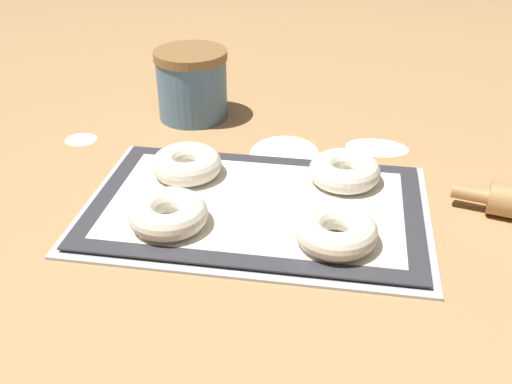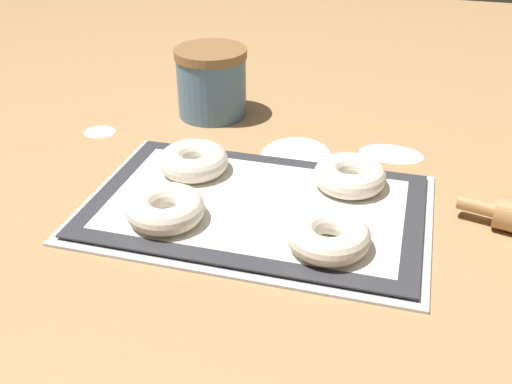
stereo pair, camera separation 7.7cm
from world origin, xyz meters
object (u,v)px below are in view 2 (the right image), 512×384
baking_tray (256,207)px  bagel_front_right (328,236)px  bagel_back_left (194,161)px  flour_canister (212,82)px  bagel_back_right (350,176)px  bagel_front_left (165,208)px

baking_tray → bagel_front_right: 0.14m
bagel_back_left → flour_canister: bearing=102.3°
bagel_back_right → baking_tray: bearing=-145.8°
bagel_front_left → bagel_front_right: 0.22m
bagel_back_left → bagel_back_right: 0.24m
flour_canister → bagel_front_right: bearing=-53.3°
bagel_front_left → bagel_back_right: size_ratio=1.00×
baking_tray → flour_canister: flour_canister is taller
bagel_back_left → bagel_back_right: (0.24, 0.02, 0.00)m
baking_tray → bagel_front_right: bearing=-34.1°
bagel_back_right → flour_canister: size_ratio=0.80×
bagel_front_left → bagel_back_right: (0.23, 0.16, 0.00)m
bagel_front_right → flour_canister: bearing=126.7°
bagel_front_right → bagel_back_right: (0.00, 0.16, 0.00)m
bagel_front_right → flour_canister: flour_canister is taller
bagel_front_left → flour_canister: (-0.06, 0.38, 0.03)m
bagel_back_left → bagel_back_right: size_ratio=1.00×
bagel_back_left → baking_tray: bearing=-28.9°
bagel_front_left → flour_canister: flour_canister is taller
baking_tray → bagel_back_left: (-0.12, 0.07, 0.03)m
bagel_front_left → baking_tray: bearing=34.7°
bagel_front_left → bagel_front_right: size_ratio=1.00×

